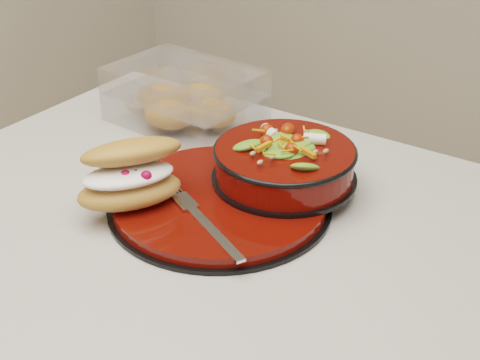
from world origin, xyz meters
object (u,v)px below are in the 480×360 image
Objects in this scene: pastry_box at (185,98)px; dinner_plate at (220,201)px; salad_bowl at (285,159)px; fork at (205,223)px; croissant at (132,175)px.

dinner_plate is at bearing -39.30° from pastry_box.
dinner_plate is 1.50× the size of salad_bowl.
dinner_plate is 0.07m from fork.
salad_bowl is 1.20× the size of croissant.
croissant is at bearing -137.75° from dinner_plate.
croissant is at bearing 120.68° from fork.
pastry_box is (-0.13, 0.28, -0.02)m from croissant.
croissant is at bearing -61.58° from pastry_box.
salad_bowl is 1.26× the size of fork.
dinner_plate is 0.29m from pastry_box.
salad_bowl is at bearing 17.28° from fork.
pastry_box is (-0.21, 0.20, 0.03)m from dinner_plate.
croissant is 0.69× the size of pastry_box.
pastry_box is at bearing 157.13° from salad_bowl.
croissant is (-0.14, -0.16, 0.01)m from salad_bowl.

